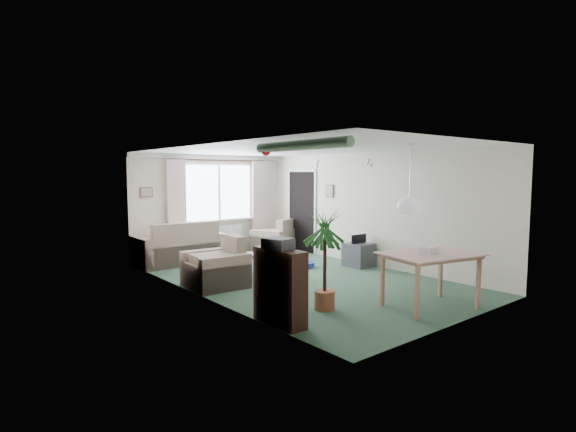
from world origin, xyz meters
TOP-DOWN VIEW (x-y plane):
  - ground at (0.00, 0.00)m, footprint 6.50×6.50m
  - window at (0.20, 3.23)m, footprint 1.80×0.03m
  - curtain_rod at (0.20, 3.15)m, footprint 2.60×0.03m
  - curtain_left at (-0.95, 3.13)m, footprint 0.45×0.08m
  - curtain_right at (1.35, 3.13)m, footprint 0.45×0.08m
  - radiator at (0.20, 3.19)m, footprint 1.20×0.10m
  - doorway at (1.99, 2.20)m, footprint 0.03×0.95m
  - pendant_lamp at (0.20, -2.30)m, footprint 0.36×0.36m
  - tinsel_garland at (-1.92, -2.30)m, footprint 1.60×1.60m
  - bauble_cluster_a at (1.30, 0.90)m, footprint 0.20×0.20m
  - bauble_cluster_b at (1.60, -0.30)m, footprint 0.20×0.20m
  - wall_picture_back at (-1.60, 3.23)m, footprint 0.28×0.03m
  - wall_picture_right at (1.98, 1.20)m, footprint 0.03×0.24m
  - sofa at (-1.10, 2.75)m, footprint 1.86×1.01m
  - armchair_corner at (1.48, 2.73)m, footprint 1.18×1.15m
  - armchair_left at (-1.50, 0.45)m, footprint 0.98×1.03m
  - coffee_table at (-0.40, 0.72)m, footprint 1.05×0.80m
  - photo_frame at (-0.34, 0.73)m, footprint 0.12×0.06m
  - bookshelf at (-1.84, -1.81)m, footprint 0.28×0.81m
  - hifi_box at (-1.85, -1.78)m, footprint 0.35×0.40m
  - houseplant at (-0.94, -1.71)m, footprint 0.77×0.77m
  - dining_table at (0.32, -2.60)m, footprint 1.40×1.09m
  - gift_box at (0.26, -2.61)m, footprint 0.26×0.20m
  - tv_cube at (1.70, 0.03)m, footprint 0.50×0.55m
  - pet_bed at (0.72, 0.74)m, footprint 0.60×0.60m

SIDE VIEW (x-z plane):
  - ground at x=0.00m, z-range 0.00..0.00m
  - pet_bed at x=0.72m, z-range 0.00..0.11m
  - coffee_table at x=-0.40m, z-range 0.00..0.42m
  - tv_cube at x=1.70m, z-range 0.00..0.49m
  - dining_table at x=0.32m, z-range 0.00..0.78m
  - radiator at x=0.20m, z-range 0.12..0.68m
  - armchair_corner at x=1.48m, z-range 0.00..0.81m
  - armchair_left at x=-1.50m, z-range 0.00..0.87m
  - sofa at x=-1.10m, z-range 0.00..0.92m
  - bookshelf at x=-1.84m, z-range 0.00..0.99m
  - photo_frame at x=-0.34m, z-range 0.42..0.58m
  - houseplant at x=-0.94m, z-range 0.00..1.47m
  - gift_box at x=0.26m, z-range 0.78..0.90m
  - doorway at x=1.99m, z-range 0.00..2.00m
  - hifi_box at x=-1.85m, z-range 0.99..1.13m
  - curtain_left at x=-0.95m, z-range 0.27..2.27m
  - curtain_right at x=1.35m, z-range 0.27..2.27m
  - pendant_lamp at x=0.20m, z-range 1.30..1.66m
  - window at x=0.20m, z-range 0.85..2.15m
  - wall_picture_back at x=-1.60m, z-range 1.44..1.66m
  - wall_picture_right at x=1.98m, z-range 1.40..1.70m
  - bauble_cluster_a at x=1.30m, z-range 2.12..2.32m
  - bauble_cluster_b at x=1.60m, z-range 2.12..2.32m
  - curtain_rod at x=0.20m, z-range 2.25..2.29m
  - tinsel_garland at x=-1.92m, z-range 2.22..2.34m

